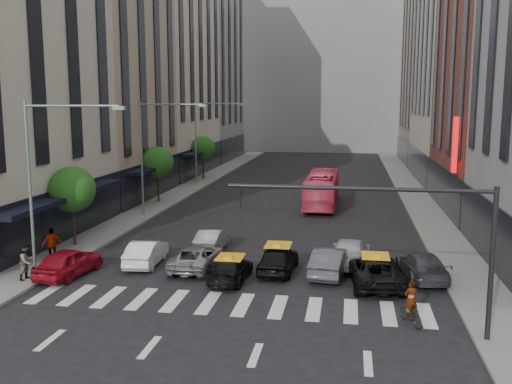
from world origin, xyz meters
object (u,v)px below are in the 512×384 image
at_px(streetlamp_far, 204,132).
at_px(pedestrian_far, 52,244).
at_px(streetlamp_near, 46,164).
at_px(car_red, 69,262).
at_px(taxi_left, 230,269).
at_px(motorcycle, 410,314).
at_px(pedestrian_near, 27,261).
at_px(car_white_front, 146,252).
at_px(bus, 322,189).
at_px(streetlamp_mid, 153,142).
at_px(taxi_center, 278,259).

distance_m(streetlamp_far, pedestrian_far, 30.05).
xyz_separation_m(streetlamp_near, car_red, (0.84, 0.22, -5.15)).
bearing_deg(taxi_left, motorcycle, 154.05).
bearing_deg(pedestrian_far, pedestrian_near, 62.44).
xyz_separation_m(streetlamp_far, car_white_front, (4.11, -29.09, -5.20)).
height_order(bus, pedestrian_far, bus).
bearing_deg(bus, car_white_front, 67.01).
bearing_deg(pedestrian_far, car_white_front, 150.09).
bearing_deg(streetlamp_near, car_red, 14.39).
relative_size(car_white_front, bus, 0.40).
distance_m(streetlamp_near, motorcycle, 19.00).
distance_m(streetlamp_mid, streetlamp_far, 16.00).
bearing_deg(pedestrian_far, streetlamp_far, -128.21).
bearing_deg(car_white_front, motorcycle, 150.86).
height_order(streetlamp_mid, pedestrian_far, streetlamp_mid).
relative_size(car_red, taxi_center, 1.01).
distance_m(streetlamp_near, taxi_center, 12.97).
distance_m(streetlamp_mid, taxi_left, 18.59).
bearing_deg(car_red, taxi_center, -160.17).
xyz_separation_m(taxi_center, motorcycle, (6.26, -6.29, -0.29)).
relative_size(streetlamp_mid, car_white_front, 2.11).
xyz_separation_m(car_red, pedestrian_far, (-2.08, 2.14, 0.33)).
height_order(streetlamp_near, bus, streetlamp_near).
distance_m(streetlamp_far, car_red, 32.21).
distance_m(car_white_front, motorcycle, 15.20).
height_order(car_white_front, pedestrian_near, pedestrian_near).
distance_m(streetlamp_mid, car_red, 16.62).
xyz_separation_m(taxi_center, pedestrian_far, (-12.82, -0.32, 0.34)).
bearing_deg(motorcycle, taxi_left, -52.11).
xyz_separation_m(motorcycle, pedestrian_far, (-19.08, 5.97, 0.63)).
relative_size(bus, pedestrian_far, 5.75).
xyz_separation_m(streetlamp_mid, pedestrian_far, (-1.23, -13.64, -4.82)).
relative_size(taxi_left, pedestrian_far, 2.25).
bearing_deg(streetlamp_far, streetlamp_near, -90.00).
bearing_deg(car_white_front, bus, -117.55).
height_order(streetlamp_far, car_white_front, streetlamp_far).
height_order(car_white_front, bus, bus).
xyz_separation_m(car_white_front, bus, (8.78, 19.90, 0.79)).
bearing_deg(pedestrian_near, motorcycle, -86.97).
relative_size(motorcycle, pedestrian_near, 0.93).
height_order(streetlamp_far, taxi_left, streetlamp_far).
bearing_deg(streetlamp_mid, pedestrian_far, -95.17).
bearing_deg(taxi_center, taxi_left, 42.92).
height_order(streetlamp_far, car_red, streetlamp_far).
bearing_deg(car_red, bus, -111.16).
bearing_deg(taxi_left, streetlamp_far, -71.60).
relative_size(car_white_front, motorcycle, 2.46).
height_order(streetlamp_far, motorcycle, streetlamp_far).
height_order(car_red, motorcycle, car_red).
height_order(taxi_left, taxi_center, taxi_center).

